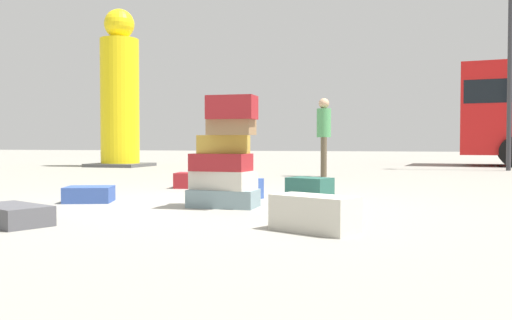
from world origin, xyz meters
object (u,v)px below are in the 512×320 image
(suitcase_tower, at_px, (225,162))
(suitcase_cream_upright_blue, at_px, (314,213))
(suitcase_charcoal_foreground_near, at_px, (11,215))
(suitcase_navy_left_side, at_px, (234,188))
(suitcase_navy_right_side, at_px, (89,194))
(person_bearded_onlooker, at_px, (324,130))
(suitcase_teal_white_trunk, at_px, (310,186))
(yellow_dummy_statue, at_px, (120,96))
(lamp_post, at_px, (511,19))
(suitcase_maroon_behind_tower, at_px, (195,180))

(suitcase_tower, height_order, suitcase_cream_upright_blue, suitcase_tower)
(suitcase_tower, distance_m, suitcase_charcoal_foreground_near, 2.25)
(suitcase_navy_left_side, bearing_deg, suitcase_cream_upright_blue, -38.64)
(suitcase_navy_right_side, bearing_deg, person_bearded_onlooker, 50.98)
(suitcase_teal_white_trunk, bearing_deg, suitcase_navy_right_side, -121.94)
(suitcase_charcoal_foreground_near, bearing_deg, person_bearded_onlooker, 101.12)
(suitcase_navy_left_side, xyz_separation_m, suitcase_charcoal_foreground_near, (-1.17, -2.67, -0.04))
(yellow_dummy_statue, bearing_deg, suitcase_navy_right_side, -62.04)
(suitcase_navy_left_side, bearing_deg, suitcase_tower, -58.58)
(person_bearded_onlooker, relative_size, lamp_post, 0.28)
(suitcase_teal_white_trunk, bearing_deg, yellow_dummy_statue, 157.68)
(suitcase_teal_white_trunk, relative_size, lamp_post, 0.10)
(person_bearded_onlooker, bearing_deg, suitcase_cream_upright_blue, -3.36)
(suitcase_tower, height_order, suitcase_navy_left_side, suitcase_tower)
(suitcase_teal_white_trunk, xyz_separation_m, suitcase_charcoal_foreground_near, (-2.01, -3.47, -0.03))
(suitcase_teal_white_trunk, height_order, lamp_post, lamp_post)
(suitcase_maroon_behind_tower, bearing_deg, yellow_dummy_statue, 119.26)
(suitcase_navy_right_side, distance_m, suitcase_teal_white_trunk, 2.93)
(suitcase_navy_right_side, relative_size, suitcase_maroon_behind_tower, 0.91)
(suitcase_navy_left_side, height_order, lamp_post, lamp_post)
(yellow_dummy_statue, bearing_deg, suitcase_charcoal_foreground_near, -64.45)
(person_bearded_onlooker, bearing_deg, suitcase_maroon_behind_tower, -35.60)
(suitcase_teal_white_trunk, bearing_deg, person_bearded_onlooker, 118.91)
(suitcase_navy_left_side, relative_size, suitcase_teal_white_trunk, 1.11)
(suitcase_navy_right_side, height_order, suitcase_navy_left_side, suitcase_navy_left_side)
(suitcase_tower, bearing_deg, lamp_post, 65.03)
(suitcase_navy_left_side, xyz_separation_m, suitcase_cream_upright_blue, (1.44, -2.29, 0.02))
(suitcase_navy_left_side, relative_size, yellow_dummy_statue, 0.14)
(suitcase_tower, distance_m, suitcase_cream_upright_blue, 1.87)
(suitcase_tower, distance_m, yellow_dummy_statue, 11.08)
(suitcase_navy_right_side, bearing_deg, lamp_post, 37.02)
(suitcase_navy_left_side, bearing_deg, suitcase_teal_white_trunk, 62.52)
(suitcase_charcoal_foreground_near, bearing_deg, suitcase_teal_white_trunk, 83.04)
(suitcase_charcoal_foreground_near, height_order, yellow_dummy_statue, yellow_dummy_statue)
(lamp_post, bearing_deg, suitcase_teal_white_trunk, -115.99)
(suitcase_tower, relative_size, suitcase_navy_right_side, 2.23)
(suitcase_maroon_behind_tower, bearing_deg, suitcase_teal_white_trunk, -24.94)
(suitcase_teal_white_trunk, xyz_separation_m, yellow_dummy_statue, (-7.08, 7.13, 2.00))
(suitcase_cream_upright_blue, height_order, yellow_dummy_statue, yellow_dummy_statue)
(suitcase_teal_white_trunk, relative_size, suitcase_charcoal_foreground_near, 0.78)
(person_bearded_onlooker, xyz_separation_m, yellow_dummy_statue, (-6.66, 3.15, 1.12))
(suitcase_maroon_behind_tower, bearing_deg, suitcase_tower, -69.19)
(yellow_dummy_statue, height_order, lamp_post, lamp_post)
(suitcase_navy_right_side, xyz_separation_m, suitcase_cream_upright_blue, (3.00, -1.40, 0.05))
(suitcase_charcoal_foreground_near, height_order, lamp_post, lamp_post)
(suitcase_navy_right_side, xyz_separation_m, person_bearded_onlooker, (1.98, 5.67, 0.90))
(suitcase_tower, relative_size, yellow_dummy_statue, 0.26)
(suitcase_navy_right_side, distance_m, lamp_post, 11.92)
(suitcase_maroon_behind_tower, xyz_separation_m, yellow_dummy_statue, (-5.13, 6.57, 1.99))
(suitcase_cream_upright_blue, xyz_separation_m, suitcase_maroon_behind_tower, (-2.54, 3.65, -0.03))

